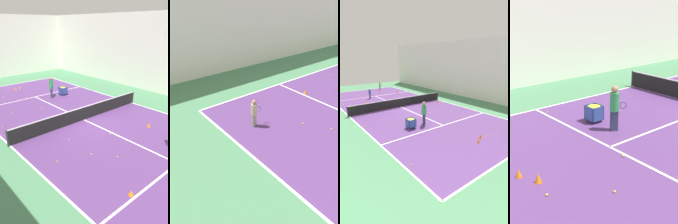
# 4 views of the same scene
# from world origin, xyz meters

# --- Properties ---
(line_sideline_right) EXTENTS (0.10, 24.19, 0.00)m
(line_sideline_right) POSITION_xyz_m (5.23, 0.00, 0.01)
(line_sideline_right) COLOR white
(line_sideline_right) RESTS_ON ground
(line_service_far) EXTENTS (10.46, 0.10, 0.00)m
(line_service_far) POSITION_xyz_m (0.00, 6.65, 0.01)
(line_service_far) COLOR white
(line_service_far) RESTS_ON ground
(hall_enclosure_right) EXTENTS (0.15, 32.65, 7.12)m
(hall_enclosure_right) POSITION_xyz_m (9.38, 0.00, 3.56)
(hall_enclosure_right) COLOR silver
(hall_enclosure_right) RESTS_ON ground
(coach_at_net) EXTENTS (0.50, 0.73, 1.85)m
(coach_at_net) POSITION_xyz_m (1.02, 5.51, 1.06)
(coach_at_net) COLOR #2D3351
(coach_at_net) RESTS_ON ground
(ball_cart) EXTENTS (0.59, 0.60, 0.75)m
(ball_cart) POSITION_xyz_m (2.26, 5.51, 0.53)
(ball_cart) COLOR #2D478C
(ball_cart) RESTS_ON ground
(training_cone_1) EXTENTS (0.19, 0.19, 0.26)m
(training_cone_1) POSITION_xyz_m (0.22, 10.05, 0.13)
(training_cone_1) COLOR orange
(training_cone_1) RESTS_ON ground
(training_cone_2) EXTENTS (0.21, 0.21, 0.30)m
(training_cone_2) POSITION_xyz_m (-0.39, 9.76, 0.15)
(training_cone_2) COLOR orange
(training_cone_2) RESTS_ON ground
(tennis_ball_6) EXTENTS (0.07, 0.07, 0.07)m
(tennis_ball_6) POSITION_xyz_m (-2.14, 8.43, 0.04)
(tennis_ball_6) COLOR yellow
(tennis_ball_6) RESTS_ON ground
(tennis_ball_13) EXTENTS (0.07, 0.07, 0.07)m
(tennis_ball_13) POSITION_xyz_m (-0.81, 6.80, 0.04)
(tennis_ball_13) COLOR yellow
(tennis_ball_13) RESTS_ON ground
(tennis_ball_17) EXTENTS (0.07, 0.07, 0.07)m
(tennis_ball_17) POSITION_xyz_m (4.49, 6.46, 0.04)
(tennis_ball_17) COLOR yellow
(tennis_ball_17) RESTS_ON ground
(tennis_ball_19) EXTENTS (0.07, 0.07, 0.07)m
(tennis_ball_19) POSITION_xyz_m (4.96, 3.10, 0.04)
(tennis_ball_19) COLOR yellow
(tennis_ball_19) RESTS_ON ground
(tennis_ball_20) EXTENTS (0.07, 0.07, 0.07)m
(tennis_ball_20) POSITION_xyz_m (-1.10, 9.91, 0.04)
(tennis_ball_20) COLOR yellow
(tennis_ball_20) RESTS_ON ground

